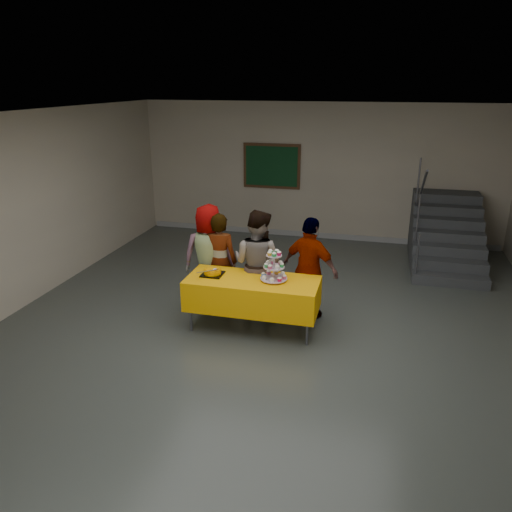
{
  "coord_description": "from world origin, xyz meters",
  "views": [
    {
      "loc": [
        1.39,
        -6.0,
        3.43
      ],
      "look_at": [
        -0.27,
        0.51,
        1.05
      ],
      "focal_mm": 35.0,
      "sensor_mm": 36.0,
      "label": 1
    }
  ],
  "objects": [
    {
      "name": "schoolchild_b",
      "position": [
        -0.95,
        0.89,
        0.77
      ],
      "size": [
        0.59,
        0.4,
        1.55
      ],
      "primitive_type": "imported",
      "rotation": [
        0.0,
        0.0,
        3.2
      ],
      "color": "slate",
      "rests_on": "ground"
    },
    {
      "name": "noticeboard",
      "position": [
        -1.04,
        4.96,
        1.6
      ],
      "size": [
        1.3,
        0.05,
        1.0
      ],
      "color": "#472B16",
      "rests_on": "ground"
    },
    {
      "name": "schoolchild_d",
      "position": [
        0.47,
        0.86,
        0.79
      ],
      "size": [
        1.0,
        0.72,
        1.58
      ],
      "primitive_type": "imported",
      "rotation": [
        0.0,
        0.0,
        2.73
      ],
      "color": "slate",
      "rests_on": "ground"
    },
    {
      "name": "bake_table",
      "position": [
        -0.27,
        0.31,
        0.56
      ],
      "size": [
        1.88,
        0.78,
        0.77
      ],
      "color": "#595960",
      "rests_on": "ground"
    },
    {
      "name": "schoolchild_a",
      "position": [
        -1.14,
        0.95,
        0.82
      ],
      "size": [
        0.89,
        0.67,
        1.65
      ],
      "primitive_type": "imported",
      "rotation": [
        0.0,
        0.0,
        3.34
      ],
      "color": "slate",
      "rests_on": "ground"
    },
    {
      "name": "staircase",
      "position": [
        2.7,
        4.13,
        0.49
      ],
      "size": [
        1.3,
        2.4,
        2.04
      ],
      "color": "#424447",
      "rests_on": "ground"
    },
    {
      "name": "room_shell",
      "position": [
        0.0,
        0.02,
        2.13
      ],
      "size": [
        10.0,
        10.04,
        3.02
      ],
      "color": "#4C514C",
      "rests_on": "ground"
    },
    {
      "name": "schoolchild_c",
      "position": [
        -0.32,
        0.81,
        0.83
      ],
      "size": [
        0.95,
        0.83,
        1.65
      ],
      "primitive_type": "imported",
      "rotation": [
        0.0,
        0.0,
        2.85
      ],
      "color": "slate",
      "rests_on": "ground"
    },
    {
      "name": "bear_cake",
      "position": [
        -0.87,
        0.34,
        0.83
      ],
      "size": [
        0.32,
        0.36,
        0.12
      ],
      "color": "black",
      "rests_on": "bake_table"
    },
    {
      "name": "cupcake_stand",
      "position": [
        0.03,
        0.35,
        0.95
      ],
      "size": [
        0.38,
        0.38,
        0.44
      ],
      "color": "silver",
      "rests_on": "bake_table"
    }
  ]
}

